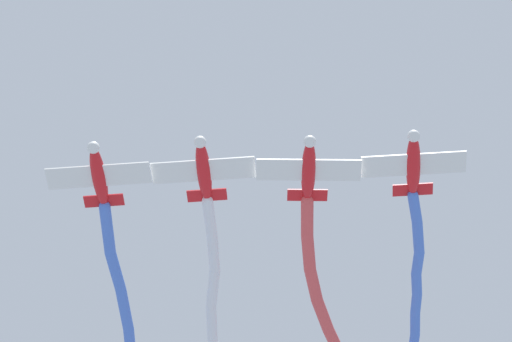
{
  "coord_description": "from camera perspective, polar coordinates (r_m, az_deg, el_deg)",
  "views": [
    {
      "loc": [
        4.89,
        -38.32,
        7.47
      ],
      "look_at": [
        -2.6,
        -3.68,
        62.03
      ],
      "focal_mm": 72.63,
      "sensor_mm": 36.0,
      "label": 1
    }
  ],
  "objects": [
    {
      "name": "airplane_lead",
      "position": [
        65.81,
        -8.66,
        -0.22
      ],
      "size": [
        6.71,
        5.05,
        1.66
      ],
      "rotation": [
        0.0,
        0.0,
        4.85
      ],
      "color": "red"
    },
    {
      "name": "airplane_left_wing",
      "position": [
        65.27,
        -2.9,
        0.08
      ],
      "size": [
        6.71,
        5.05,
        1.66
      ],
      "rotation": [
        0.0,
        0.0,
        4.85
      ],
      "color": "red"
    },
    {
      "name": "smoke_trail_right_wing",
      "position": [
        71.86,
        4.24,
        -8.62
      ],
      "size": [
        2.84,
        21.29,
        2.57
      ],
      "color": "#DB4C4C"
    },
    {
      "name": "smoke_trail_slot",
      "position": [
        72.03,
        8.8,
        -6.05
      ],
      "size": [
        2.68,
        15.76,
        2.47
      ],
      "color": "#4C75DB"
    },
    {
      "name": "airplane_right_wing",
      "position": [
        64.9,
        2.91,
        0.1
      ],
      "size": [
        6.75,
        5.12,
        1.66
      ],
      "rotation": [
        0.0,
        0.0,
        4.94
      ],
      "color": "red"
    },
    {
      "name": "smoke_trail_lead",
      "position": [
        72.68,
        -7.15,
        -8.59
      ],
      "size": [
        3.75,
        20.49,
        1.68
      ],
      "color": "#4C75DB"
    },
    {
      "name": "airplane_slot",
      "position": [
        65.7,
        8.66,
        0.4
      ],
      "size": [
        6.72,
        5.06,
        1.66
      ],
      "rotation": [
        0.0,
        0.0,
        4.86
      ],
      "color": "red"
    }
  ]
}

